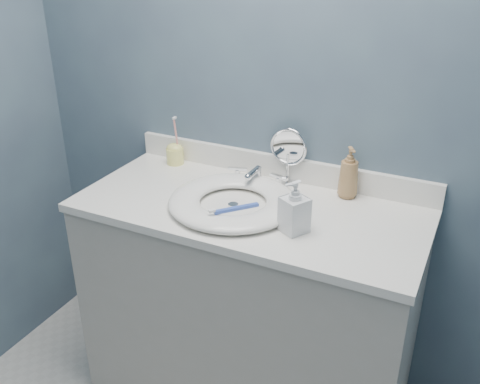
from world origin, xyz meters
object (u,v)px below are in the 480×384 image
Objects in this scene: soap_bottle_clear at (295,207)px; toothbrush_holder at (175,153)px; makeup_mirror at (288,153)px; soap_bottle_amber at (349,173)px.

soap_bottle_clear is 0.86× the size of toothbrush_holder.
makeup_mirror reaches higher than toothbrush_holder.
soap_bottle_amber reaches higher than soap_bottle_clear.
makeup_mirror is at bearing 140.94° from soap_bottle_amber.
soap_bottle_amber is 0.33m from soap_bottle_clear.
toothbrush_holder is (-0.72, -0.01, -0.05)m from soap_bottle_amber.
soap_bottle_clear is at bearing -25.78° from toothbrush_holder.
soap_bottle_clear is at bearing -138.65° from soap_bottle_amber.
toothbrush_holder is (-0.63, 0.31, -0.04)m from soap_bottle_clear.
soap_bottle_amber is 0.72m from toothbrush_holder.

